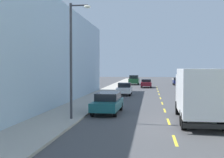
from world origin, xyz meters
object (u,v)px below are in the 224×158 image
parked_hatchback_white (124,89)px  moving_burgundy_sedan (146,83)px  parked_wagon_champagne (217,98)px  parked_hatchback_navy (178,81)px  parked_suv_forest (134,80)px  parked_wagon_teal (108,102)px  delivery_box_truck (199,92)px  parked_sedan_sky (196,90)px  street_lamp (73,52)px

parked_hatchback_white → moving_burgundy_sedan: parked_hatchback_white is taller
parked_wagon_champagne → parked_hatchback_white: bearing=128.5°
parked_hatchback_navy → parked_suv_forest: (-8.64, 0.06, 0.23)m
moving_burgundy_sedan → parked_wagon_teal: bearing=-94.6°
parked_hatchback_white → moving_burgundy_sedan: bearing=80.6°
delivery_box_truck → parked_suv_forest: delivery_box_truck is taller
parked_suv_forest → moving_burgundy_sedan: 9.10m
parked_sedan_sky → parked_suv_forest: (-8.69, 23.93, 0.24)m
parked_wagon_teal → parked_sedan_sky: parked_wagon_teal is taller
parked_wagon_champagne → parked_suv_forest: (-8.84, 34.98, 0.18)m
parked_wagon_champagne → parked_wagon_teal: same height
parked_hatchback_navy → parked_hatchback_white: bearing=-109.8°
parked_hatchback_navy → moving_burgundy_sedan: size_ratio=0.89×
delivery_box_truck → moving_burgundy_sedan: 33.93m
parked_wagon_teal → parked_suv_forest: bearing=90.2°
parked_wagon_teal → parked_suv_forest: 39.19m
parked_sedan_sky → delivery_box_truck: bearing=-97.8°
delivery_box_truck → parked_hatchback_white: size_ratio=1.90×
parked_hatchback_navy → parked_sedan_sky: (0.04, -23.87, -0.01)m
street_lamp → parked_sedan_sky: bearing=61.4°
parked_suv_forest → parked_hatchback_white: bearing=-89.9°
delivery_box_truck → parked_wagon_champagne: 8.01m
parked_hatchback_white → parked_wagon_teal: size_ratio=0.85×
street_lamp → parked_hatchback_white: 19.27m
street_lamp → delivery_box_truck: bearing=2.6°
parked_wagon_teal → parked_hatchback_navy: (8.54, 39.13, -0.05)m
parked_wagon_champagne → parked_hatchback_navy: 34.91m
moving_burgundy_sedan → parked_wagon_champagne: bearing=-76.6°
street_lamp → parked_suv_forest: size_ratio=1.51×
parked_wagon_champagne → parked_suv_forest: bearing=104.2°
parked_wagon_champagne → parked_hatchback_navy: same height
street_lamp → parked_wagon_champagne: size_ratio=1.53×
delivery_box_truck → moving_burgundy_sedan: size_ratio=1.70×
street_lamp → parked_sedan_sky: street_lamp is taller
street_lamp → parked_suv_forest: street_lamp is taller
street_lamp → delivery_box_truck: street_lamp is taller
delivery_box_truck → parked_hatchback_navy: (2.48, 42.38, -1.12)m
street_lamp → parked_wagon_teal: size_ratio=1.53×
street_lamp → parked_wagon_teal: bearing=64.9°
parked_sedan_sky → parked_suv_forest: bearing=109.9°
parked_wagon_champagne → parked_wagon_teal: 9.70m
delivery_box_truck → parked_suv_forest: (-6.16, 42.44, -0.89)m
parked_hatchback_white → parked_sedan_sky: size_ratio=0.89×
parked_suv_forest → parked_sedan_sky: bearing=-70.1°
parked_hatchback_white → parked_wagon_teal: (0.05, -15.26, 0.05)m
street_lamp → parked_wagon_teal: (1.69, 3.61, -3.51)m
moving_burgundy_sedan → parked_sedan_sky: bearing=-68.1°
parked_wagon_champagne → street_lamp: bearing=-143.1°
street_lamp → parked_wagon_teal: 5.31m
parked_wagon_champagne → parked_hatchback_navy: bearing=90.3°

